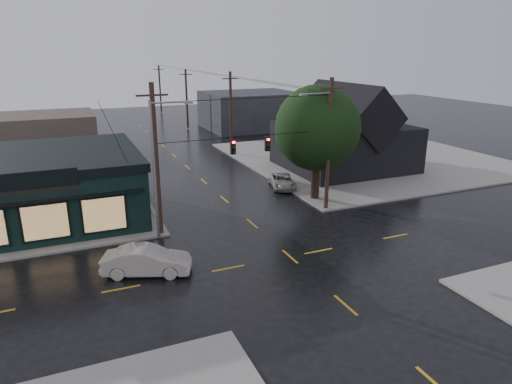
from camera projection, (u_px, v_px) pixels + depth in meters
name	position (u px, v px, depth m)	size (l,w,h in m)	color
ground_plane	(290.00, 257.00, 27.79)	(160.00, 160.00, 0.00)	black
sidewalk_ne	(365.00, 157.00, 52.81)	(28.00, 28.00, 0.15)	gray
pizza_shop	(23.00, 188.00, 32.76)	(16.30, 12.34, 4.90)	black
ne_building	(345.00, 126.00, 46.98)	(12.60, 11.60, 8.75)	black
corner_tree	(317.00, 128.00, 36.60)	(6.93, 6.93, 9.34)	black
utility_pole_nw	(161.00, 235.00, 31.06)	(2.00, 0.32, 10.15)	#342117
utility_pole_ne	(326.00, 210.00, 35.93)	(2.00, 0.32, 10.15)	#342117
utility_pole_far_a	(232.00, 154.00, 54.79)	(2.00, 0.32, 9.65)	#342117
utility_pole_far_b	(188.00, 129.00, 72.34)	(2.00, 0.32, 9.15)	#342117
utility_pole_far_c	(162.00, 113.00, 89.88)	(2.00, 0.32, 9.15)	#342117
span_signal_assembly	(250.00, 145.00, 31.82)	(13.00, 0.48, 1.23)	black
streetlight_nw	(159.00, 239.00, 30.33)	(5.40, 0.30, 9.15)	gray
streetlight_ne	(326.00, 206.00, 36.73)	(5.40, 0.30, 9.15)	gray
bg_building_west	(44.00, 132.00, 56.98)	(12.00, 10.00, 4.40)	#41352F
bg_building_east	(250.00, 110.00, 72.42)	(14.00, 12.00, 5.60)	#252429
sedan_cream	(147.00, 261.00, 25.43)	(1.70, 4.87, 1.61)	#B7ADA0
suv_silver	(282.00, 181.00, 41.46)	(2.00, 4.35, 1.21)	#99998D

